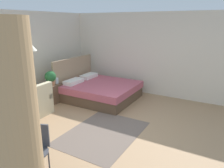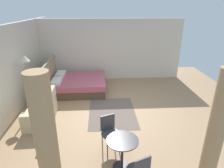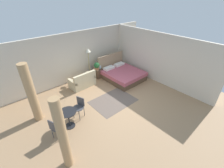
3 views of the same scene
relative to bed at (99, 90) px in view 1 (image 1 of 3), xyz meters
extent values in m
cube|color=#9E7A56|center=(-1.85, -1.41, -0.29)|extent=(9.26, 9.13, 0.02)
cube|color=beige|center=(-1.85, 1.65, 1.02)|extent=(9.26, 0.12, 2.61)
cube|color=beige|center=(1.28, -1.41, 1.02)|extent=(0.12, 6.13, 2.61)
cube|color=#66564C|center=(-1.80, -1.29, -0.27)|extent=(1.93, 1.42, 0.01)
cube|color=brown|center=(0.00, -0.09, -0.13)|extent=(1.82, 2.04, 0.29)
cube|color=#B25160|center=(0.00, -0.09, 0.11)|extent=(1.86, 2.08, 0.20)
cube|color=#997F60|center=(-0.01, 0.95, 0.32)|extent=(1.86, 0.08, 1.20)
cube|color=white|center=(-0.40, 0.64, 0.27)|extent=(0.65, 0.33, 0.12)
cube|color=white|center=(0.39, 0.65, 0.27)|extent=(0.65, 0.33, 0.12)
cube|color=beige|center=(-2.13, 0.77, -0.08)|extent=(1.30, 0.77, 0.40)
cube|color=beige|center=(-2.12, 0.48, 0.34)|extent=(1.28, 0.20, 0.43)
cube|color=beige|center=(-1.57, 0.79, 0.18)|extent=(0.17, 0.72, 0.12)
cube|color=beige|center=(-2.70, 0.74, 0.18)|extent=(0.17, 0.72, 0.12)
cube|color=brown|center=(-0.93, 0.99, -0.01)|extent=(0.40, 0.41, 0.55)
cylinder|color=#935B3D|center=(-1.03, 0.95, 0.33)|extent=(0.22, 0.22, 0.13)
sphere|color=#235B2D|center=(-1.03, 0.95, 0.53)|extent=(0.32, 0.32, 0.32)
cylinder|color=silver|center=(-0.81, 0.95, 0.36)|extent=(0.13, 0.13, 0.18)
cylinder|color=#99844C|center=(-1.32, 1.28, -0.27)|extent=(0.29, 0.29, 0.02)
cylinder|color=#99844C|center=(-1.32, 1.28, 0.51)|extent=(0.04, 0.04, 1.53)
cone|color=beige|center=(-1.32, 1.28, 1.37)|extent=(0.30, 0.30, 0.19)
cylinder|color=black|center=(-4.00, -1.36, 0.40)|extent=(0.63, 0.63, 0.02)
cylinder|color=#3F3F44|center=(-3.40, -0.97, -0.05)|extent=(0.02, 0.02, 0.45)
cylinder|color=#3F3F44|center=(-3.30, -1.25, -0.05)|extent=(0.02, 0.02, 0.45)
cylinder|color=#3F3F44|center=(-3.49, -1.17, 0.18)|extent=(0.55, 0.55, 0.02)
cube|color=#3F3F44|center=(-3.32, -1.10, 0.37)|extent=(0.15, 0.33, 0.37)
camera|label=1|loc=(-5.28, -3.53, 2.03)|focal=34.38mm
camera|label=2|loc=(-7.01, -0.99, 2.80)|focal=30.91mm
camera|label=3|loc=(-5.53, -5.47, 4.02)|focal=24.65mm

